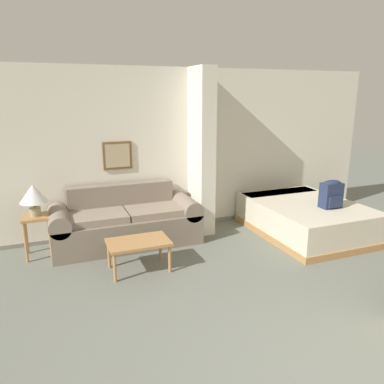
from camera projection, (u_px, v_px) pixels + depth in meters
The scene contains 8 objects.
wall_back at pixel (181, 150), 6.16m from camera, with size 7.15×0.16×2.60m.
wall_partition_pillar at pixel (201, 152), 5.92m from camera, with size 0.24×0.59×2.60m.
couch at pixel (126, 223), 5.59m from camera, with size 2.17×0.84×0.86m.
coffee_table at pixel (138, 244), 4.72m from camera, with size 0.77×0.49×0.40m.
side_table at pixel (37, 225), 5.11m from camera, with size 0.37×0.37×0.59m.
table_lamp at pixel (33, 195), 5.00m from camera, with size 0.37×0.37×0.44m.
bed at pixel (305, 217), 6.05m from camera, with size 1.53×2.00×0.51m.
backpack at pixel (331, 194), 5.67m from camera, with size 0.32×0.22×0.43m.
Camera 1 is at (-2.08, -1.54, 2.19)m, focal length 35.00 mm.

